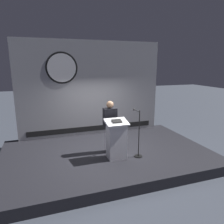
{
  "coord_description": "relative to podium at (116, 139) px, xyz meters",
  "views": [
    {
      "loc": [
        -1.8,
        -5.83,
        2.98
      ],
      "look_at": [
        0.13,
        -0.13,
        1.59
      ],
      "focal_mm": 33.17,
      "sensor_mm": 36.0,
      "label": 1
    }
  ],
  "objects": [
    {
      "name": "ground_plane",
      "position": [
        -0.13,
        0.53,
        -0.87
      ],
      "size": [
        40.0,
        40.0,
        0.0
      ],
      "primitive_type": "plane",
      "color": "#383D47"
    },
    {
      "name": "stage_platform",
      "position": [
        -0.13,
        0.53,
        -0.72
      ],
      "size": [
        6.4,
        4.0,
        0.3
      ],
      "primitive_type": "cube",
      "color": "black",
      "rests_on": "ground"
    },
    {
      "name": "banner_display",
      "position": [
        -0.15,
        2.37,
        1.21
      ],
      "size": [
        5.46,
        0.12,
        3.55
      ],
      "color": "#9E9EA3",
      "rests_on": "stage_platform"
    },
    {
      "name": "podium",
      "position": [
        0.0,
        0.0,
        0.0
      ],
      "size": [
        0.64,
        0.5,
        1.16
      ],
      "color": "silver",
      "rests_on": "stage_platform"
    },
    {
      "name": "speaker_person",
      "position": [
        -0.04,
        0.48,
        0.26
      ],
      "size": [
        0.4,
        0.26,
        1.61
      ],
      "color": "black",
      "rests_on": "stage_platform"
    },
    {
      "name": "microphone_stand",
      "position": [
        0.64,
        -0.1,
        -0.07
      ],
      "size": [
        0.24,
        0.53,
        1.41
      ],
      "color": "black",
      "rests_on": "stage_platform"
    }
  ]
}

